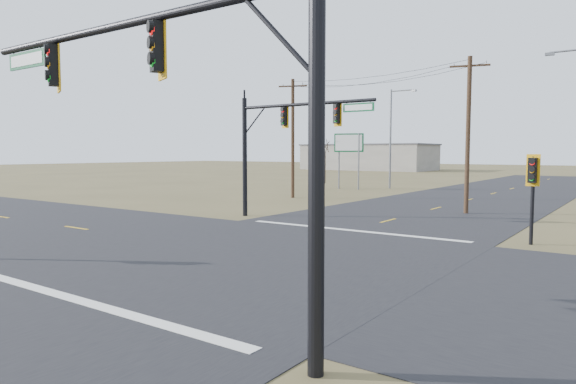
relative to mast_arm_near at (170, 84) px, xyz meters
The scene contains 15 objects.
ground 10.14m from the mast_arm_near, 116.73° to the left, with size 320.00×320.00×0.00m, color brown.
road_ew 10.14m from the mast_arm_near, 116.73° to the left, with size 160.00×14.00×0.02m, color black.
road_ns 10.14m from the mast_arm_near, 116.73° to the left, with size 14.00×160.00×0.02m, color black.
stop_bar_near 6.60m from the mast_arm_near, behind, with size 12.00×0.40×0.01m, color silver.
stop_bar_far 16.55m from the mast_arm_near, 104.30° to the left, with size 12.00×0.40×0.01m, color silver.
mast_arm_near is the anchor object (origin of this frame).
mast_arm_far 19.17m from the mast_arm_near, 118.74° to the left, with size 8.93×0.53×7.23m.
pedestal_signal_ne 16.79m from the mast_arm_near, 75.13° to the left, with size 0.59×0.50×3.88m.
utility_pole_near 25.94m from the mast_arm_near, 92.85° to the left, with size 2.38×0.78×9.97m.
utility_pole_far 33.55m from the mast_arm_near, 120.40° to the left, with size 2.37×1.00×10.18m.
highway_sign 44.92m from the mast_arm_near, 113.81° to the left, with size 3.06×1.02×5.95m.
streetlight_c 46.98m from the mast_arm_near, 108.26° to the left, with size 3.00×0.46×10.70m.
bare_tree_a 45.52m from the mast_arm_near, 117.98° to the left, with size 3.08×3.08×6.52m.
bare_tree_b 55.50m from the mast_arm_near, 117.86° to the left, with size 3.07×3.07×6.12m.
warehouse_left 107.11m from the mast_arm_near, 114.19° to the left, with size 28.00×14.00×5.50m, color gray.
Camera 1 is at (12.19, -15.14, 3.93)m, focal length 32.00 mm.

